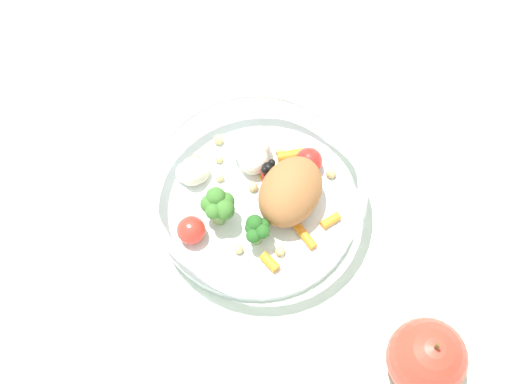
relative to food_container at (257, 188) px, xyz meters
name	(u,v)px	position (x,y,z in m)	size (l,w,h in m)	color
ground_plane	(247,206)	(0.00, -0.01, -0.03)	(2.40, 2.40, 0.00)	silver
food_container	(257,188)	(0.00, 0.00, 0.00)	(0.24, 0.24, 0.07)	white
loose_apple	(427,358)	(0.25, -0.03, 0.01)	(0.08, 0.08, 0.09)	#BC3828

